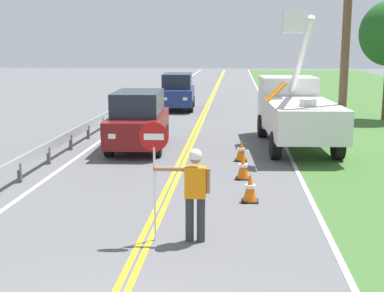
# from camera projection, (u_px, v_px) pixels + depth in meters

# --- Properties ---
(centerline_yellow_left) EXTENTS (0.11, 110.00, 0.01)m
(centerline_yellow_left) POSITION_uv_depth(u_px,v_px,m) (198.00, 122.00, 25.69)
(centerline_yellow_left) COLOR yellow
(centerline_yellow_left) RESTS_ON ground
(centerline_yellow_right) EXTENTS (0.11, 110.00, 0.01)m
(centerline_yellow_right) POSITION_uv_depth(u_px,v_px,m) (202.00, 122.00, 25.67)
(centerline_yellow_right) COLOR yellow
(centerline_yellow_right) RESTS_ON ground
(edge_line_right) EXTENTS (0.12, 110.00, 0.01)m
(edge_line_right) POSITION_uv_depth(u_px,v_px,m) (274.00, 123.00, 25.39)
(edge_line_right) COLOR silver
(edge_line_right) RESTS_ON ground
(edge_line_left) EXTENTS (0.12, 110.00, 0.01)m
(edge_line_left) POSITION_uv_depth(u_px,v_px,m) (128.00, 122.00, 25.97)
(edge_line_left) COLOR silver
(edge_line_left) RESTS_ON ground
(flagger_worker) EXTENTS (1.09, 0.25, 1.83)m
(flagger_worker) POSITION_uv_depth(u_px,v_px,m) (195.00, 189.00, 9.98)
(flagger_worker) COLOR #2D2D33
(flagger_worker) RESTS_ON ground
(stop_sign_paddle) EXTENTS (0.56, 0.04, 2.33)m
(stop_sign_paddle) POSITION_uv_depth(u_px,v_px,m) (154.00, 154.00, 9.90)
(stop_sign_paddle) COLOR silver
(stop_sign_paddle) RESTS_ON ground
(utility_bucket_truck) EXTENTS (2.67, 6.92, 5.00)m
(utility_bucket_truck) POSITION_uv_depth(u_px,v_px,m) (295.00, 108.00, 19.71)
(utility_bucket_truck) COLOR silver
(utility_bucket_truck) RESTS_ON ground
(oncoming_suv_nearest) EXTENTS (2.08, 4.68, 2.10)m
(oncoming_suv_nearest) POSITION_uv_depth(u_px,v_px,m) (138.00, 120.00, 19.06)
(oncoming_suv_nearest) COLOR maroon
(oncoming_suv_nearest) RESTS_ON ground
(oncoming_suv_second) EXTENTS (2.09, 4.68, 2.10)m
(oncoming_suv_second) POSITION_uv_depth(u_px,v_px,m) (178.00, 91.00, 30.76)
(oncoming_suv_second) COLOR navy
(oncoming_suv_second) RESTS_ON ground
(utility_pole_near) EXTENTS (1.80, 0.28, 7.72)m
(utility_pole_near) POSITION_uv_depth(u_px,v_px,m) (346.00, 36.00, 17.31)
(utility_pole_near) COLOR brown
(utility_pole_near) RESTS_ON ground
(traffic_cone_lead) EXTENTS (0.40, 0.40, 0.70)m
(traffic_cone_lead) POSITION_uv_depth(u_px,v_px,m) (250.00, 188.00, 12.68)
(traffic_cone_lead) COLOR orange
(traffic_cone_lead) RESTS_ON ground
(traffic_cone_mid) EXTENTS (0.40, 0.40, 0.70)m
(traffic_cone_mid) POSITION_uv_depth(u_px,v_px,m) (243.00, 167.00, 14.84)
(traffic_cone_mid) COLOR orange
(traffic_cone_mid) RESTS_ON ground
(traffic_cone_tail) EXTENTS (0.40, 0.40, 0.70)m
(traffic_cone_tail) POSITION_uv_depth(u_px,v_px,m) (241.00, 151.00, 17.17)
(traffic_cone_tail) COLOR orange
(traffic_cone_tail) RESTS_ON ground
(guardrail_left_shoulder) EXTENTS (0.10, 32.00, 0.71)m
(guardrail_left_shoulder) POSITION_uv_depth(u_px,v_px,m) (95.00, 122.00, 22.24)
(guardrail_left_shoulder) COLOR #9EA0A3
(guardrail_left_shoulder) RESTS_ON ground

